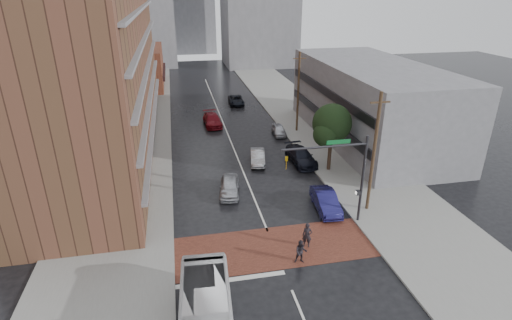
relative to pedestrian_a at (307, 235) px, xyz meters
name	(u,v)px	position (x,y,z in m)	size (l,w,h in m)	color
ground	(276,251)	(-2.30, -0.15, -0.93)	(160.00, 160.00, 0.00)	black
crosswalk	(274,247)	(-2.30, 0.35, -0.92)	(14.00, 5.00, 0.02)	brown
sidewalk_west	(133,139)	(-13.80, 24.85, -0.86)	(9.00, 90.00, 0.15)	gray
sidewalk_east	(314,127)	(9.20, 24.85, -0.86)	(9.00, 90.00, 0.15)	gray
apartment_block	(91,19)	(-16.30, 23.85, 13.07)	(10.00, 44.00, 28.00)	brown
storefront_west	(140,67)	(-14.30, 53.85, 2.57)	(8.00, 16.00, 7.00)	brown
building_east	(370,102)	(14.20, 19.85, 3.57)	(11.00, 26.00, 9.00)	gray
distant_tower_center	(191,7)	(-2.30, 94.85, 11.07)	(12.00, 10.00, 24.00)	gray
street_tree	(332,126)	(6.22, 11.88, 3.80)	(4.20, 4.10, 6.90)	#332319
signal_mast	(346,169)	(3.55, 2.35, 3.80)	(6.50, 0.30, 7.20)	#2D2D33
utility_pole_near	(374,153)	(6.50, 3.85, 4.21)	(1.60, 0.26, 10.00)	#473321
utility_pole_far	(298,92)	(6.50, 23.85, 4.21)	(1.60, 0.26, 10.00)	#473321
pedestrian_a	(307,235)	(0.00, 0.00, 0.00)	(0.68, 0.45, 1.86)	black
pedestrian_b	(301,252)	(-0.97, -1.65, -0.08)	(0.83, 0.65, 1.71)	black
car_travel_a	(229,186)	(-4.28, 8.95, -0.20)	(1.74, 4.32, 1.47)	#B5B7BD
car_travel_b	(258,157)	(-0.43, 15.09, -0.25)	(1.43, 4.11, 1.35)	#B4B6BC
car_travel_c	(212,120)	(-3.82, 28.41, -0.17)	(2.14, 5.27, 1.53)	maroon
suv_travel	(236,100)	(0.92, 38.09, -0.26)	(2.21, 4.80, 1.33)	black
car_parked_near	(326,201)	(3.14, 4.61, -0.16)	(1.64, 4.69, 1.55)	#18164E
car_parked_mid	(301,156)	(4.00, 14.16, -0.16)	(2.17, 5.33, 1.55)	black
car_parked_far	(279,130)	(3.95, 23.10, -0.30)	(1.49, 3.69, 1.26)	#B3B4BB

